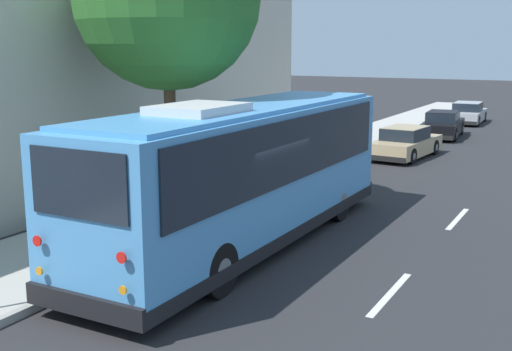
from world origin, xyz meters
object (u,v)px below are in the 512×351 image
object	(u,v)px
parked_sedan_tan	(406,143)
parked_sedan_black	(443,125)
shuttle_bus	(245,168)
sign_post_far	(61,251)
parked_sedan_silver	(468,113)
fire_hydrant	(301,167)

from	to	relation	value
parked_sedan_tan	parked_sedan_black	xyz separation A→B (m)	(6.82, 0.04, 0.02)
shuttle_bus	sign_post_far	world-z (taller)	shuttle_bus
shuttle_bus	parked_sedan_black	size ratio (longest dim) A/B	2.34
parked_sedan_silver	parked_sedan_black	bearing A→B (deg)	178.46
parked_sedan_black	sign_post_far	bearing A→B (deg)	171.23
sign_post_far	fire_hydrant	world-z (taller)	sign_post_far
shuttle_bus	parked_sedan_silver	bearing A→B (deg)	0.31
parked_sedan_tan	shuttle_bus	bearing A→B (deg)	-174.67
parked_sedan_tan	parked_sedan_silver	size ratio (longest dim) A/B	1.02
parked_sedan_black	fire_hydrant	size ratio (longest dim) A/B	5.60
sign_post_far	fire_hydrant	bearing A→B (deg)	-0.05
parked_sedan_black	fire_hydrant	xyz separation A→B (m)	(-13.48, 1.60, -0.06)
parked_sedan_tan	parked_sedan_black	bearing A→B (deg)	5.22
parked_sedan_silver	fire_hydrant	distance (m)	20.33
fire_hydrant	parked_sedan_black	bearing A→B (deg)	-6.79
parked_sedan_silver	fire_hydrant	world-z (taller)	parked_sedan_silver
shuttle_bus	parked_sedan_tan	xyz separation A→B (m)	(13.48, 0.10, -1.22)
parked_sedan_black	parked_sedan_tan	bearing A→B (deg)	175.35
fire_hydrant	sign_post_far	bearing A→B (deg)	179.95
shuttle_bus	sign_post_far	size ratio (longest dim) A/B	9.12
parked_sedan_tan	fire_hydrant	bearing A→B (deg)	171.07
parked_sedan_black	parked_sedan_silver	xyz separation A→B (m)	(6.79, 0.07, -0.03)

